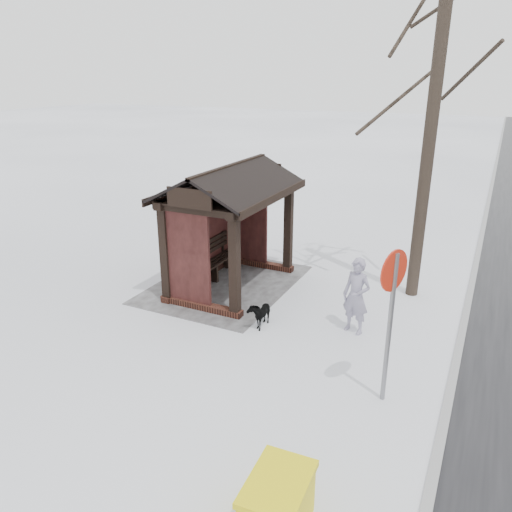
{
  "coord_description": "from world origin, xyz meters",
  "views": [
    {
      "loc": [
        10.23,
        5.66,
        5.11
      ],
      "look_at": [
        0.25,
        0.8,
        1.02
      ],
      "focal_mm": 35.0,
      "sensor_mm": 36.0,
      "label": 1
    }
  ],
  "objects_px": {
    "road_sign": "(392,296)",
    "grit_bin": "(278,506)",
    "bus_shelter": "(225,202)",
    "dog": "(260,313)",
    "tree_near": "(444,18)",
    "pedestrian": "(356,296)"
  },
  "relations": [
    {
      "from": "bus_shelter",
      "to": "dog",
      "type": "distance_m",
      "value": 3.0
    },
    {
      "from": "bus_shelter",
      "to": "dog",
      "type": "height_order",
      "value": "bus_shelter"
    },
    {
      "from": "dog",
      "to": "bus_shelter",
      "type": "bearing_deg",
      "value": 134.22
    },
    {
      "from": "tree_near",
      "to": "pedestrian",
      "type": "distance_m",
      "value": 5.94
    },
    {
      "from": "dog",
      "to": "road_sign",
      "type": "xyz_separation_m",
      "value": [
        1.42,
        2.93,
        1.57
      ]
    },
    {
      "from": "bus_shelter",
      "to": "grit_bin",
      "type": "relative_size",
      "value": 3.53
    },
    {
      "from": "tree_near",
      "to": "dog",
      "type": "xyz_separation_m",
      "value": [
        3.11,
        -2.65,
        -5.85
      ]
    },
    {
      "from": "grit_bin",
      "to": "bus_shelter",
      "type": "bearing_deg",
      "value": -148.87
    },
    {
      "from": "road_sign",
      "to": "grit_bin",
      "type": "bearing_deg",
      "value": 12.39
    },
    {
      "from": "tree_near",
      "to": "road_sign",
      "type": "relative_size",
      "value": 3.43
    },
    {
      "from": "bus_shelter",
      "to": "road_sign",
      "type": "xyz_separation_m",
      "value": [
        3.03,
        4.64,
        -0.29
      ]
    },
    {
      "from": "dog",
      "to": "grit_bin",
      "type": "xyz_separation_m",
      "value": [
        4.53,
        2.4,
        0.08
      ]
    },
    {
      "from": "tree_near",
      "to": "pedestrian",
      "type": "bearing_deg",
      "value": -16.96
    },
    {
      "from": "dog",
      "to": "grit_bin",
      "type": "relative_size",
      "value": 0.7
    },
    {
      "from": "pedestrian",
      "to": "road_sign",
      "type": "relative_size",
      "value": 0.62
    },
    {
      "from": "grit_bin",
      "to": "road_sign",
      "type": "height_order",
      "value": "road_sign"
    },
    {
      "from": "tree_near",
      "to": "road_sign",
      "type": "xyz_separation_m",
      "value": [
        4.53,
        0.28,
        -4.28
      ]
    },
    {
      "from": "bus_shelter",
      "to": "dog",
      "type": "xyz_separation_m",
      "value": [
        1.61,
        1.71,
        -1.86
      ]
    },
    {
      "from": "bus_shelter",
      "to": "tree_near",
      "type": "height_order",
      "value": "tree_near"
    },
    {
      "from": "bus_shelter",
      "to": "road_sign",
      "type": "distance_m",
      "value": 5.55
    },
    {
      "from": "bus_shelter",
      "to": "dog",
      "type": "relative_size",
      "value": 5.04
    },
    {
      "from": "tree_near",
      "to": "dog",
      "type": "height_order",
      "value": "tree_near"
    }
  ]
}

